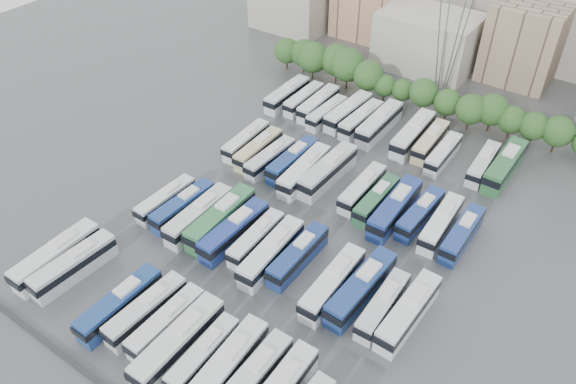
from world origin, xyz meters
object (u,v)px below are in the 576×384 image
Objects in this scene: bus_r3_s8 at (413,134)px; bus_r1_s12 at (383,305)px; bus_r0_s6 at (167,322)px; bus_r1_s13 at (408,312)px; bus_r2_s6 at (328,171)px; bus_r3_s4 at (348,112)px; bus_r1_s11 at (361,288)px; bus_r3_s3 at (327,113)px; bus_r1_s7 at (271,252)px; bus_r2_s8 at (362,188)px; bus_r0_s4 at (120,304)px; bus_r3_s13 at (505,165)px; bus_r2_s9 at (376,200)px; bus_r3_s0 at (287,94)px; bus_r3_s12 at (483,164)px; bus_r3_s1 at (304,99)px; bus_r2_s5 at (304,171)px; bus_r1_s5 at (234,231)px; bus_r2_s3 at (270,158)px; bus_r1_s6 at (256,239)px; bus_r3_s5 at (361,120)px; bus_r0_s0 at (56,256)px; bus_r2_s12 at (441,223)px; bus_r3_s6 at (379,123)px; electricity_pylon at (457,5)px; bus_r0_s7 at (179,342)px; bus_r2_s1 at (246,141)px; bus_r0_s5 at (146,310)px; bus_r3_s2 at (318,104)px; bus_r2_s4 at (293,160)px; bus_r2_s10 at (395,208)px; bus_r0_s9 at (226,367)px; bus_r1_s2 at (183,206)px; bus_r1_s1 at (166,200)px; bus_r0_s8 at (204,355)px; bus_r3_s10 at (443,154)px; bus_r2_s13 at (462,234)px; bus_r2_s2 at (258,149)px; bus_r1_s3 at (199,215)px.

bus_r1_s12 is at bearing -71.64° from bus_r3_s8.
bus_r0_s6 is 0.89× the size of bus_r1_s13.
bus_r2_s6 is 19.11m from bus_r3_s4.
bus_r3_s4 reaches higher than bus_r0_s6.
bus_r1_s11 is 1.24× the size of bus_r3_s3.
bus_r1_s11 is at bearing 3.50° from bus_r1_s7.
bus_r2_s8 is at bearing -42.01° from bus_r3_s3.
bus_r3_s3 is at bearing 93.68° from bus_r0_s4.
bus_r2_s9 is at bearing -123.44° from bus_r3_s13.
bus_r3_s12 is (39.53, 0.01, -0.18)m from bus_r3_s0.
bus_r1_s13 is at bearing -42.73° from bus_r3_s1.
bus_r2_s8 is (9.80, 1.58, -0.21)m from bus_r2_s5.
bus_r3_s12 is at bearing 87.47° from bus_r1_s11.
bus_r1_s5 is 0.95× the size of bus_r1_s11.
bus_r1_s7 is 22.32m from bus_r2_s3.
bus_r2_s8 is (6.72, 18.34, 0.08)m from bus_r1_s6.
bus_r2_s6 reaches higher than bus_r1_s6.
bus_r3_s5 is (6.54, 1.33, 0.18)m from bus_r3_s3.
bus_r0_s0 is 53.77m from bus_r2_s12.
bus_r3_s6 is at bearing -178.31° from bus_r3_s13.
bus_r3_s5 is at bearing -109.79° from electricity_pylon.
bus_r0_s7 reaches higher than bus_r1_s11.
bus_r1_s7 is at bearing -47.23° from bus_r2_s1.
bus_r0_s5 is at bearing -76.88° from bus_r3_s1.
bus_r2_s3 is at bearing -106.33° from bus_r3_s5.
bus_r2_s4 is at bearing -71.42° from bus_r3_s2.
bus_r0_s6 is 36.54m from bus_r2_s6.
bus_r2_s6 is at bearing 134.26° from bus_r1_s11.
bus_r2_s10 is at bearing -111.64° from bus_r3_s12.
bus_r3_s13 reaches higher than bus_r2_s1.
bus_r1_s2 is (-23.21, 17.61, -0.22)m from bus_r0_s9.
bus_r1_s12 is (36.60, 0.72, 0.05)m from bus_r1_s1.
bus_r2_s1 is at bearing 125.85° from bus_r1_s5.
bus_r2_s9 reaches higher than bus_r0_s8.
bus_r3_s10 is at bearing -173.04° from bus_r3_s12.
bus_r0_s9 is 38.28m from bus_r2_s13.
bus_r2_s1 is at bearing 169.83° from bus_r2_s5.
electricity_pylon is at bearing 117.02° from bus_r2_s13.
bus_r1_s5 is 0.96× the size of bus_r2_s10.
bus_r3_s8 is 1.22× the size of bus_r3_s12.
bus_r1_s7 is 39.21m from bus_r3_s4.
bus_r0_s7 is 26.82m from bus_r1_s1.
bus_r3_s4 is at bearing -179.27° from bus_r3_s13.
bus_r2_s13 is 35.53m from bus_r3_s4.
bus_r3_s8 is at bearing 99.32° from bus_r2_s9.
bus_r0_s5 is at bearing -83.76° from bus_r3_s4.
bus_r3_s13 is (36.08, 19.05, 0.36)m from bus_r2_s2.
bus_r0_s9 is 1.19× the size of bus_r3_s1.
bus_r1_s11 reaches higher than bus_r1_s3.
electricity_pylon is at bearing 87.31° from bus_r0_s6.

